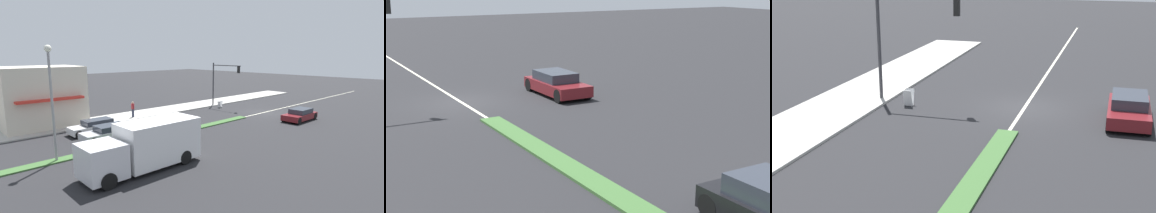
% 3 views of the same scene
% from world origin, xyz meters
% --- Properties ---
extents(lane_marking_center, '(0.16, 60.00, 0.01)m').
position_xyz_m(lane_marking_center, '(0.00, 0.00, 0.00)').
color(lane_marking_center, beige).
rests_on(lane_marking_center, ground).
extents(sedan_maroon, '(1.89, 4.36, 1.25)m').
position_xyz_m(sedan_maroon, '(-5.00, 0.90, 0.61)').
color(sedan_maroon, maroon).
rests_on(sedan_maroon, ground).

